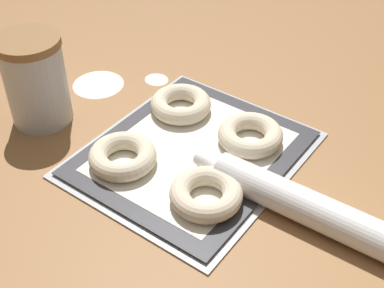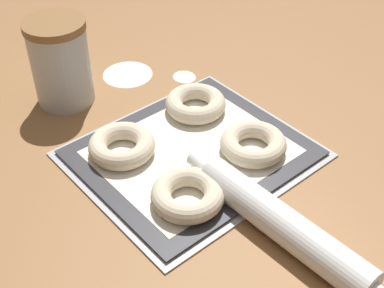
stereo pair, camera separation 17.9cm
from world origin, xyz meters
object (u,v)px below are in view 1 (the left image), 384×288
rolling_pin (305,206)px  bagel_front_left (206,194)px  baking_tray (192,154)px  bagel_back_right (181,104)px  bagel_back_left (123,156)px  flour_canister (36,80)px  bagel_front_right (250,135)px

rolling_pin → bagel_front_left: bearing=116.0°
baking_tray → bagel_back_right: size_ratio=3.36×
bagel_front_left → bagel_back_left: bearing=93.3°
flour_canister → rolling_pin: 0.57m
bagel_back_left → rolling_pin: size_ratio=0.29×
bagel_front_left → bagel_front_right: bearing=7.1°
bagel_back_left → flour_canister: size_ratio=0.68×
baking_tray → bagel_front_left: bearing=-133.7°
bagel_front_right → bagel_front_left: bearing=-172.9°
bagel_front_left → bagel_front_right: same height
bagel_front_right → bagel_back_right: size_ratio=1.00×
baking_tray → bagel_back_right: (0.09, 0.09, 0.02)m
baking_tray → bagel_back_left: size_ratio=3.36×
flour_canister → bagel_front_right: bearing=-66.3°
bagel_front_right → bagel_back_left: 0.25m
rolling_pin → bagel_back_right: bearing=72.0°
bagel_front_right → flour_canister: bearing=113.7°
baking_tray → bagel_back_left: bagel_back_left is taller
bagel_front_right → bagel_back_right: 0.17m
bagel_back_left → rolling_pin: rolling_pin is taller
bagel_front_right → flour_canister: (-0.17, 0.39, 0.06)m
bagel_back_right → flour_canister: bearing=127.9°
baking_tray → bagel_back_left: bearing=141.5°
bagel_front_right → flour_canister: 0.43m
bagel_front_right → rolling_pin: 0.20m
bagel_front_left → bagel_back_left: size_ratio=1.00×
baking_tray → rolling_pin: size_ratio=0.97×
baking_tray → flour_canister: 0.34m
bagel_front_left → flour_canister: bearing=89.0°
baking_tray → bagel_front_right: (0.09, -0.07, 0.02)m
bagel_back_right → flour_canister: flour_canister is taller
baking_tray → flour_canister: bearing=104.9°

